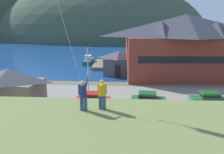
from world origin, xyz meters
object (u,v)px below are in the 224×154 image
object	(u,v)px
parking_light_pole	(88,68)
parked_car_mid_row_center	(92,99)
parked_car_back_row_right	(63,113)
parked_car_mid_row_near	(113,113)
harbor_lodge	(185,45)
parked_car_front_row_silver	(148,99)
wharf_dock	(101,64)
moored_boat_wharfside	(88,61)
storage_shed_near_lot	(10,90)
parked_car_lone_by_shed	(208,99)
person_kite_flyer	(83,94)
storage_shed_waterside	(119,63)
person_companion	(102,93)

from	to	relation	value
parking_light_pole	parked_car_mid_row_center	bearing A→B (deg)	-75.29
parked_car_back_row_right	parked_car_mid_row_near	world-z (taller)	same
harbor_lodge	parked_car_front_row_silver	bearing A→B (deg)	-117.36
parked_car_mid_row_near	parked_car_mid_row_center	bearing A→B (deg)	124.04
parked_car_mid_row_center	wharf_dock	bearing A→B (deg)	93.84
parked_car_mid_row_near	parked_car_mid_row_center	world-z (taller)	same
moored_boat_wharfside	parked_car_back_row_right	bearing A→B (deg)	-85.46
moored_boat_wharfside	parked_car_mid_row_near	distance (m)	33.52
storage_shed_near_lot	parked_car_back_row_right	bearing A→B (deg)	-19.66
parked_car_mid_row_center	parked_car_front_row_silver	xyz separation A→B (m)	(6.83, 0.53, 0.00)
parked_car_lone_by_shed	harbor_lodge	bearing A→B (deg)	89.06
parked_car_lone_by_shed	parked_car_front_row_silver	distance (m)	7.51
harbor_lodge	parked_car_mid_row_center	world-z (taller)	harbor_lodge
parked_car_mid_row_near	parked_car_front_row_silver	world-z (taller)	same
parked_car_mid_row_near	person_kite_flyer	distance (m)	11.90
storage_shed_waterside	parked_car_back_row_right	size ratio (longest dim) A/B	1.50
wharf_dock	parked_car_mid_row_center	world-z (taller)	parked_car_mid_row_center
parking_light_pole	person_kite_flyer	world-z (taller)	person_kite_flyer
parked_car_back_row_right	parked_car_mid_row_near	xyz separation A→B (m)	(5.26, 0.31, 0.00)
parked_car_front_row_silver	person_companion	xyz separation A→B (m)	(-4.11, -14.85, 5.53)
wharf_dock	parked_car_mid_row_center	size ratio (longest dim) A/B	2.49
parked_car_lone_by_shed	parked_car_mid_row_center	distance (m)	14.37
storage_shed_near_lot	parking_light_pole	xyz separation A→B (m)	(7.93, 6.86, 1.27)
parked_car_lone_by_shed	parked_car_mid_row_near	xyz separation A→B (m)	(-11.54, -5.30, 0.00)
parking_light_pole	person_companion	distance (m)	19.75
harbor_lodge	parked_car_mid_row_center	distance (m)	21.80
harbor_lodge	moored_boat_wharfside	xyz separation A→B (m)	(-19.64, 13.03, -5.38)
parked_car_lone_by_shed	person_kite_flyer	world-z (taller)	person_kite_flyer
storage_shed_near_lot	parked_car_mid_row_center	size ratio (longest dim) A/B	1.91
person_kite_flyer	person_companion	bearing A→B (deg)	14.24
harbor_lodge	moored_boat_wharfside	world-z (taller)	harbor_lodge
wharf_dock	parked_car_back_row_right	xyz separation A→B (m)	(-0.73, -30.47, 0.71)
parked_car_front_row_silver	parking_light_pole	bearing A→B (deg)	151.98
moored_boat_wharfside	parked_car_back_row_right	size ratio (longest dim) A/B	1.51
parked_car_mid_row_near	person_companion	world-z (taller)	person_companion
parking_light_pole	wharf_dock	bearing A→B (deg)	91.29
parking_light_pole	parked_car_mid_row_near	bearing A→B (deg)	-65.66
harbor_lodge	storage_shed_waterside	distance (m)	12.57
harbor_lodge	person_companion	bearing A→B (deg)	-111.67
moored_boat_wharfside	parking_light_pole	world-z (taller)	parking_light_pole
parked_car_back_row_right	person_kite_flyer	distance (m)	12.31
harbor_lodge	person_kite_flyer	bearing A→B (deg)	-113.19
person_kite_flyer	parked_car_mid_row_center	bearing A→B (deg)	96.60
parked_car_lone_by_shed	parked_car_mid_row_near	size ratio (longest dim) A/B	1.00
parked_car_mid_row_center	parked_car_front_row_silver	size ratio (longest dim) A/B	0.97
storage_shed_near_lot	parking_light_pole	world-z (taller)	parking_light_pole
storage_shed_near_lot	parked_car_back_row_right	size ratio (longest dim) A/B	1.89
parked_car_front_row_silver	person_kite_flyer	bearing A→B (deg)	-108.79
wharf_dock	parked_car_lone_by_shed	distance (m)	29.61
harbor_lodge	moored_boat_wharfside	bearing A→B (deg)	146.44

